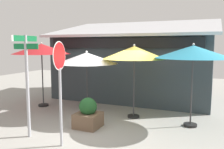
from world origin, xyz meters
TOP-DOWN VIEW (x-y plane):
  - ground_plane at (0.00, 0.00)m, footprint 28.00×28.00m
  - cafe_building at (-0.45, 4.89)m, footprint 7.94×4.71m
  - street_sign_post at (-1.59, -1.57)m, footprint 0.88×0.94m
  - stop_sign at (-0.34, -1.75)m, footprint 0.16×0.73m
  - patio_umbrella_crimson_left at (-3.55, 1.48)m, footprint 2.48×2.48m
  - patio_umbrella_ivory_center at (-1.21, 1.23)m, footprint 2.41×2.41m
  - patio_umbrella_mustard_right at (0.63, 1.44)m, footprint 2.29×2.29m
  - patio_umbrella_teal_far_right at (2.67, 1.26)m, footprint 2.44×2.44m
  - sidewalk_planter at (-0.39, -0.18)m, footprint 0.79×0.79m

SIDE VIEW (x-z plane):
  - ground_plane at x=0.00m, z-range -0.10..0.00m
  - sidewalk_planter at x=-0.39m, z-range -0.07..0.92m
  - cafe_building at x=-0.45m, z-range -0.37..3.67m
  - street_sign_post at x=-1.59m, z-range 0.34..3.30m
  - stop_sign at x=-0.34m, z-range 0.53..3.31m
  - patio_umbrella_ivory_center at x=-1.21m, z-range 0.93..3.40m
  - patio_umbrella_mustard_right at x=0.63m, z-range 1.04..3.75m
  - patio_umbrella_teal_far_right at x=2.67m, z-range 1.08..3.82m
  - patio_umbrella_crimson_left at x=-3.55m, z-range 1.10..3.90m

